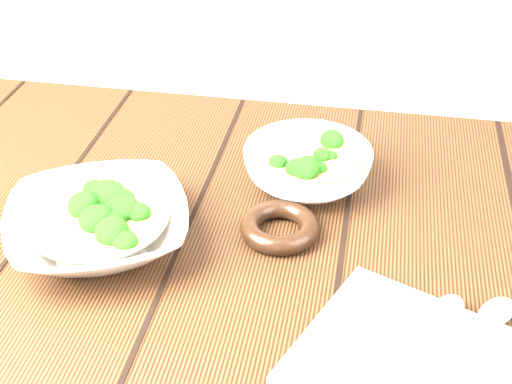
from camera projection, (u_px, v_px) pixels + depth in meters
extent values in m
cube|color=#351F0F|center=(197.00, 258.00, 0.90)|extent=(1.20, 0.80, 0.04)
imported|color=silver|center=(99.00, 226.00, 0.88)|extent=(0.29, 0.29, 0.05)
cylinder|color=olive|center=(97.00, 215.00, 0.87)|extent=(0.18, 0.18, 0.00)
ellipsoid|color=#297419|center=(115.00, 210.00, 0.86)|extent=(0.03, 0.03, 0.03)
ellipsoid|color=#297419|center=(120.00, 198.00, 0.88)|extent=(0.03, 0.03, 0.03)
ellipsoid|color=#297419|center=(106.00, 187.00, 0.91)|extent=(0.03, 0.03, 0.03)
ellipsoid|color=#297419|center=(87.00, 201.00, 0.88)|extent=(0.03, 0.03, 0.03)
ellipsoid|color=#297419|center=(65.00, 207.00, 0.87)|extent=(0.03, 0.03, 0.03)
ellipsoid|color=#297419|center=(50.00, 224.00, 0.84)|extent=(0.03, 0.03, 0.03)
ellipsoid|color=#297419|center=(81.00, 225.00, 0.84)|extent=(0.03, 0.03, 0.03)
ellipsoid|color=#297419|center=(101.00, 233.00, 0.83)|extent=(0.03, 0.03, 0.03)
ellipsoid|color=#297419|center=(134.00, 228.00, 0.84)|extent=(0.03, 0.03, 0.03)
imported|color=silver|center=(307.00, 167.00, 0.99)|extent=(0.22, 0.22, 0.06)
cylinder|color=olive|center=(308.00, 156.00, 0.98)|extent=(0.14, 0.14, 0.00)
ellipsoid|color=#297419|center=(321.00, 152.00, 0.97)|extent=(0.03, 0.03, 0.02)
ellipsoid|color=#297419|center=(315.00, 143.00, 1.00)|extent=(0.03, 0.03, 0.02)
ellipsoid|color=#297419|center=(289.00, 141.00, 1.00)|extent=(0.03, 0.03, 0.02)
ellipsoid|color=#297419|center=(293.00, 154.00, 0.97)|extent=(0.03, 0.03, 0.02)
ellipsoid|color=#297419|center=(300.00, 165.00, 0.95)|extent=(0.03, 0.03, 0.02)
ellipsoid|color=#297419|center=(330.00, 167.00, 0.94)|extent=(0.03, 0.03, 0.02)
torus|color=black|center=(280.00, 227.00, 0.90)|extent=(0.13, 0.13, 0.02)
cube|color=beige|center=(421.00, 368.00, 0.72)|extent=(0.30, 0.28, 0.01)
cylinder|color=#BCB9A6|center=(408.00, 363.00, 0.71)|extent=(0.07, 0.14, 0.01)
ellipsoid|color=#BCB9A6|center=(447.00, 310.00, 0.77)|extent=(0.05, 0.07, 0.01)
cylinder|color=#BCB9A6|center=(448.00, 357.00, 0.71)|extent=(0.10, 0.13, 0.01)
ellipsoid|color=#BCB9A6|center=(497.00, 312.00, 0.77)|extent=(0.06, 0.07, 0.01)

